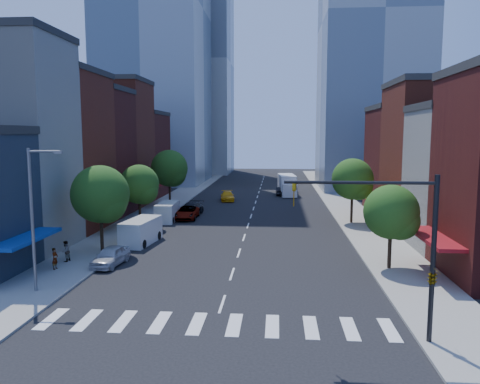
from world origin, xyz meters
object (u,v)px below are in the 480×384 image
object	(u,v)px
cargo_van_near	(140,232)
pedestrian_near	(55,258)
parked_car_second	(144,231)
traffic_car_far	(292,189)
cargo_van_far	(167,212)
taxi	(227,196)
traffic_car_oncoming	(280,191)
parked_car_front	(110,256)
pedestrian_far	(66,251)
box_truck	(287,186)
parked_car_rear	(191,209)
parked_car_third	(187,213)

from	to	relation	value
cargo_van_near	pedestrian_near	distance (m)	9.74
parked_car_second	traffic_car_far	world-z (taller)	traffic_car_far
parked_car_second	cargo_van_far	world-z (taller)	cargo_van_far
taxi	traffic_car_far	xyz separation A→B (m)	(10.07, 10.10, 0.06)
cargo_van_far	traffic_car_oncoming	world-z (taller)	cargo_van_far
traffic_car_oncoming	traffic_car_far	size ratio (longest dim) A/B	0.93
parked_car_front	traffic_car_far	world-z (taller)	traffic_car_far
parked_car_front	pedestrian_far	world-z (taller)	pedestrian_far
traffic_car_far	box_truck	xyz separation A→B (m)	(-0.95, -2.51, 0.81)
parked_car_rear	cargo_van_far	world-z (taller)	cargo_van_far
parked_car_second	traffic_car_oncoming	world-z (taller)	parked_car_second
parked_car_rear	cargo_van_near	size ratio (longest dim) A/B	0.96
parked_car_second	cargo_van_near	bearing A→B (deg)	-76.85
parked_car_third	taxi	bearing A→B (deg)	77.27
taxi	traffic_car_far	world-z (taller)	traffic_car_far
parked_car_rear	pedestrian_far	xyz separation A→B (m)	(-5.67, -22.48, 0.20)
cargo_van_near	traffic_car_far	distance (m)	41.38
parked_car_second	pedestrian_far	xyz separation A→B (m)	(-3.67, -8.87, 0.23)
parked_car_second	pedestrian_near	distance (m)	11.48
taxi	pedestrian_far	size ratio (longest dim) A/B	2.94
parked_car_second	pedestrian_far	distance (m)	9.60
pedestrian_near	parked_car_rear	bearing A→B (deg)	-8.48
parked_car_front	parked_car_second	xyz separation A→B (m)	(0.00, 9.14, 0.00)
cargo_van_far	pedestrian_near	world-z (taller)	cargo_van_far
cargo_van_far	traffic_car_far	world-z (taller)	cargo_van_far
parked_car_third	pedestrian_far	distance (m)	20.60
parked_car_second	taxi	size ratio (longest dim) A/B	0.94
taxi	traffic_car_far	bearing A→B (deg)	37.18
cargo_van_near	box_truck	xyz separation A→B (m)	(14.09, 36.03, 0.44)
parked_car_third	pedestrian_near	size ratio (longest dim) A/B	3.38
traffic_car_far	box_truck	world-z (taller)	box_truck
taxi	parked_car_second	bearing A→B (deg)	-108.95
pedestrian_far	taxi	bearing A→B (deg)	178.25
parked_car_rear	traffic_car_oncoming	xyz separation A→B (m)	(11.20, 20.21, -0.09)
pedestrian_far	cargo_van_near	bearing A→B (deg)	163.12
box_truck	pedestrian_near	world-z (taller)	box_truck
taxi	box_truck	world-z (taller)	box_truck
parked_car_second	parked_car_third	xyz separation A→B (m)	(2.00, 10.93, 0.00)
parked_car_front	box_truck	xyz separation A→B (m)	(14.29, 43.24, 0.83)
parked_car_front	parked_car_third	bearing A→B (deg)	90.02
parked_car_front	cargo_van_near	size ratio (longest dim) A/B	0.78
cargo_van_near	taxi	size ratio (longest dim) A/B	1.16
cargo_van_far	taxi	size ratio (longest dim) A/B	1.06
pedestrian_near	parked_car_second	bearing A→B (deg)	-13.66
box_truck	pedestrian_near	size ratio (longest dim) A/B	5.31
box_truck	pedestrian_far	distance (m)	46.58
parked_car_second	pedestrian_far	bearing A→B (deg)	-105.38
parked_car_third	cargo_van_far	distance (m)	2.58
traffic_car_far	pedestrian_far	bearing A→B (deg)	70.66
parked_car_front	parked_car_second	size ratio (longest dim) A/B	0.96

